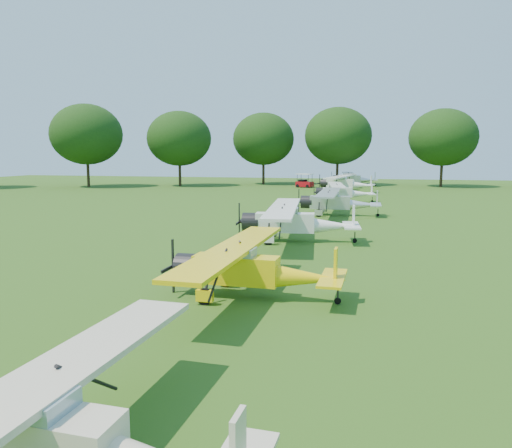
{
  "coord_description": "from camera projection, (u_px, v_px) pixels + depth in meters",
  "views": [
    {
      "loc": [
        4.61,
        -27.83,
        5.11
      ],
      "look_at": [
        -1.7,
        -2.08,
        1.4
      ],
      "focal_mm": 35.0,
      "sensor_mm": 36.0,
      "label": 1
    }
  ],
  "objects": [
    {
      "name": "aircraft_3",
      "position": [
        294.0,
        219.0,
        29.29
      ],
      "size": [
        7.21,
        11.46,
        2.25
      ],
      "rotation": [
        0.0,
        0.0,
        0.12
      ],
      "color": "white",
      "rests_on": "ground"
    },
    {
      "name": "aircraft_2",
      "position": [
        249.0,
        266.0,
        17.74
      ],
      "size": [
        6.4,
        10.16,
        2.01
      ],
      "rotation": [
        0.0,
        0.0,
        -0.01
      ],
      "color": "yellow",
      "rests_on": "ground"
    },
    {
      "name": "ground",
      "position": [
        293.0,
        244.0,
        28.57
      ],
      "size": [
        160.0,
        160.0,
        0.0
      ],
      "primitive_type": "plane",
      "color": "#274D13",
      "rests_on": "ground"
    },
    {
      "name": "aircraft_7",
      "position": [
        353.0,
        178.0,
        80.65
      ],
      "size": [
        7.46,
        11.85,
        2.33
      ],
      "rotation": [
        0.0,
        0.0,
        0.12
      ],
      "color": "silver",
      "rests_on": "ground"
    },
    {
      "name": "aircraft_4",
      "position": [
        336.0,
        200.0,
        41.89
      ],
      "size": [
        6.96,
        11.06,
        2.18
      ],
      "rotation": [
        0.0,
        0.0,
        0.03
      ],
      "color": "silver",
      "rests_on": "ground"
    },
    {
      "name": "tree_belt",
      "position": [
        361.0,
        100.0,
        26.77
      ],
      "size": [
        137.36,
        130.27,
        14.52
      ],
      "color": "#2F1F12",
      "rests_on": "ground"
    },
    {
      "name": "aircraft_6",
      "position": [
        344.0,
        182.0,
        67.53
      ],
      "size": [
        7.58,
        12.03,
        2.36
      ],
      "rotation": [
        0.0,
        0.0,
        -0.13
      ],
      "color": "white",
      "rests_on": "ground"
    },
    {
      "name": "aircraft_1",
      "position": [
        57.0,
        433.0,
        7.29
      ],
      "size": [
        5.83,
        9.26,
        1.83
      ],
      "rotation": [
        0.0,
        0.0,
        -0.03
      ],
      "color": "beige",
      "rests_on": "ground"
    },
    {
      "name": "aircraft_5",
      "position": [
        342.0,
        191.0,
        53.77
      ],
      "size": [
        6.61,
        10.5,
        2.06
      ],
      "rotation": [
        0.0,
        0.0,
        0.14
      ],
      "color": "white",
      "rests_on": "ground"
    },
    {
      "name": "golf_cart",
      "position": [
        304.0,
        183.0,
        77.58
      ],
      "size": [
        2.83,
        2.24,
        2.13
      ],
      "rotation": [
        0.0,
        0.0,
        -0.35
      ],
      "color": "#A80C14",
      "rests_on": "ground"
    }
  ]
}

